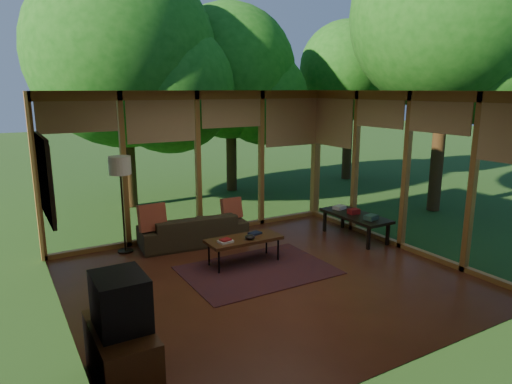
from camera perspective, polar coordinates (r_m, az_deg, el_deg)
floor at (r=6.82m, az=1.54°, el=-10.82°), size 5.50×5.50×0.00m
ceiling at (r=6.25m, az=1.69°, el=12.51°), size 5.50×5.50×0.00m
wall_left at (r=5.50m, az=-23.52°, el=-2.80°), size 0.04×5.00×2.70m
wall_front at (r=4.55m, az=18.58°, el=-5.54°), size 5.50×0.04×2.70m
window_wall_back at (r=8.58m, az=-7.25°, el=3.43°), size 5.50×0.12×2.70m
window_wall_right at (r=8.17m, az=18.24°, el=2.41°), size 0.12×5.00×2.70m
exterior_lawn at (r=17.67m, az=9.95°, el=3.65°), size 40.00×40.00×0.00m
tree_nw at (r=11.04m, az=-16.41°, el=16.29°), size 4.19×4.19×5.60m
tree_ne at (r=12.42m, az=-3.39°, el=14.75°), size 3.50×3.50×4.92m
tree_se at (r=11.01m, az=22.80°, el=19.77°), size 4.05×4.05×6.29m
tree_far at (r=14.18m, az=11.26°, el=14.86°), size 2.76×2.76×4.71m
rug at (r=7.11m, az=0.21°, el=-9.75°), size 2.21×1.57×0.01m
sofa at (r=8.25m, az=-7.87°, el=-4.65°), size 1.95×0.92×0.55m
pillow_left at (r=7.87m, az=-12.85°, el=-3.18°), size 0.46×0.24×0.48m
pillow_right at (r=8.43m, az=-3.08°, el=-2.08°), size 0.38×0.20×0.40m
ct_book_lower at (r=7.05m, az=-3.83°, el=-6.19°), size 0.23×0.19×0.03m
ct_book_upper at (r=7.04m, az=-3.83°, el=-5.97°), size 0.19×0.16×0.03m
ct_book_side at (r=7.43m, az=-0.12°, el=-5.17°), size 0.22×0.19×0.03m
ct_bowl at (r=7.18m, az=-0.78°, el=-5.64°), size 0.16×0.16×0.07m
media_cabinet at (r=4.67m, az=-16.41°, el=-19.09°), size 0.50×1.00×0.60m
television at (r=4.42m, az=-16.61°, el=-12.95°), size 0.45×0.55×0.50m
console_book_a at (r=8.37m, az=14.18°, el=-3.09°), size 0.26×0.21×0.08m
console_book_b at (r=8.68m, az=12.11°, el=-2.38°), size 0.21×0.16×0.09m
console_book_c at (r=8.98m, az=10.39°, el=-1.91°), size 0.27×0.22×0.06m
floor_lamp at (r=7.84m, az=-16.62°, el=2.52°), size 0.36×0.36×1.65m
coffee_table at (r=7.26m, az=-1.52°, el=-6.01°), size 1.20×0.50×0.43m
side_console at (r=8.67m, az=12.31°, el=-3.04°), size 0.60×1.40×0.46m
wall_painting at (r=6.83m, az=-24.85°, el=1.65°), size 0.06×1.35×1.15m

